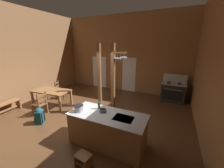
{
  "coord_description": "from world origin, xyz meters",
  "views": [
    {
      "loc": [
        2.88,
        -3.79,
        2.75
      ],
      "look_at": [
        0.55,
        1.18,
        1.18
      ],
      "focal_mm": 21.67,
      "sensor_mm": 36.0,
      "label": 1
    }
  ],
  "objects_px": {
    "ladderback_chair_near_window": "(60,90)",
    "bottle_tall_on_counter": "(99,105)",
    "kitchen_island": "(107,129)",
    "backpack": "(39,115)",
    "step_stool": "(84,159)",
    "dining_table": "(51,92)",
    "stockpot_on_counter": "(79,108)",
    "stove_range": "(173,92)",
    "mixing_bowl_on_counter": "(103,110)",
    "ladderback_chair_by_post": "(40,104)",
    "bench_along_left_wall": "(4,107)"
  },
  "relations": [
    {
      "from": "stove_range",
      "to": "dining_table",
      "type": "xyz_separation_m",
      "value": [
        -5.17,
        -3.0,
        0.17
      ]
    },
    {
      "from": "stove_range",
      "to": "ladderback_chair_near_window",
      "type": "distance_m",
      "value": 5.92
    },
    {
      "from": "stove_range",
      "to": "stockpot_on_counter",
      "type": "xyz_separation_m",
      "value": [
        -2.42,
        -4.41,
        0.54
      ]
    },
    {
      "from": "kitchen_island",
      "to": "mixing_bowl_on_counter",
      "type": "height_order",
      "value": "mixing_bowl_on_counter"
    },
    {
      "from": "mixing_bowl_on_counter",
      "to": "bottle_tall_on_counter",
      "type": "xyz_separation_m",
      "value": [
        -0.19,
        0.12,
        0.08
      ]
    },
    {
      "from": "kitchen_island",
      "to": "backpack",
      "type": "xyz_separation_m",
      "value": [
        -2.71,
        -0.11,
        -0.15
      ]
    },
    {
      "from": "ladderback_chair_by_post",
      "to": "backpack",
      "type": "relative_size",
      "value": 1.59
    },
    {
      "from": "ladderback_chair_near_window",
      "to": "mixing_bowl_on_counter",
      "type": "xyz_separation_m",
      "value": [
        3.72,
        -1.98,
        0.51
      ]
    },
    {
      "from": "kitchen_island",
      "to": "mixing_bowl_on_counter",
      "type": "distance_m",
      "value": 0.54
    },
    {
      "from": "ladderback_chair_by_post",
      "to": "step_stool",
      "type": "bearing_deg",
      "value": -23.05
    },
    {
      "from": "ladderback_chair_near_window",
      "to": "ladderback_chair_by_post",
      "type": "xyz_separation_m",
      "value": [
        0.63,
        -1.68,
        0.0
      ]
    },
    {
      "from": "step_stool",
      "to": "kitchen_island",
      "type": "bearing_deg",
      "value": 80.35
    },
    {
      "from": "stove_range",
      "to": "bottle_tall_on_counter",
      "type": "height_order",
      "value": "stove_range"
    },
    {
      "from": "kitchen_island",
      "to": "bench_along_left_wall",
      "type": "distance_m",
      "value": 4.72
    },
    {
      "from": "ladderback_chair_by_post",
      "to": "dining_table",
      "type": "bearing_deg",
      "value": 109.42
    },
    {
      "from": "step_stool",
      "to": "ladderback_chair_by_post",
      "type": "xyz_separation_m",
      "value": [
        -3.12,
        1.33,
        0.27
      ]
    },
    {
      "from": "kitchen_island",
      "to": "ladderback_chair_by_post",
      "type": "height_order",
      "value": "ladderback_chair_by_post"
    },
    {
      "from": "stove_range",
      "to": "ladderback_chair_by_post",
      "type": "distance_m",
      "value": 6.21
    },
    {
      "from": "step_stool",
      "to": "backpack",
      "type": "height_order",
      "value": "backpack"
    },
    {
      "from": "ladderback_chair_near_window",
      "to": "ladderback_chair_by_post",
      "type": "distance_m",
      "value": 1.79
    },
    {
      "from": "kitchen_island",
      "to": "step_stool",
      "type": "relative_size",
      "value": 5.48
    },
    {
      "from": "dining_table",
      "to": "bottle_tall_on_counter",
      "type": "distance_m",
      "value": 3.38
    },
    {
      "from": "dining_table",
      "to": "bottle_tall_on_counter",
      "type": "relative_size",
      "value": 6.27
    },
    {
      "from": "ladderback_chair_near_window",
      "to": "bottle_tall_on_counter",
      "type": "height_order",
      "value": "bottle_tall_on_counter"
    },
    {
      "from": "mixing_bowl_on_counter",
      "to": "kitchen_island",
      "type": "bearing_deg",
      "value": -25.43
    },
    {
      "from": "ladderback_chair_near_window",
      "to": "bottle_tall_on_counter",
      "type": "distance_m",
      "value": 4.03
    },
    {
      "from": "ladderback_chair_by_post",
      "to": "mixing_bowl_on_counter",
      "type": "height_order",
      "value": "mixing_bowl_on_counter"
    },
    {
      "from": "step_stool",
      "to": "ladderback_chair_near_window",
      "type": "xyz_separation_m",
      "value": [
        -3.75,
        3.0,
        0.27
      ]
    },
    {
      "from": "ladderback_chair_near_window",
      "to": "bench_along_left_wall",
      "type": "xyz_separation_m",
      "value": [
        -0.8,
        -2.29,
        -0.15
      ]
    },
    {
      "from": "stove_range",
      "to": "ladderback_chair_near_window",
      "type": "xyz_separation_m",
      "value": [
        -5.51,
        -2.17,
        -0.03
      ]
    },
    {
      "from": "stove_range",
      "to": "bench_along_left_wall",
      "type": "relative_size",
      "value": 1.01
    },
    {
      "from": "stockpot_on_counter",
      "to": "mixing_bowl_on_counter",
      "type": "xyz_separation_m",
      "value": [
        0.63,
        0.26,
        -0.06
      ]
    },
    {
      "from": "ladderback_chair_near_window",
      "to": "stockpot_on_counter",
      "type": "bearing_deg",
      "value": -35.97
    },
    {
      "from": "ladderback_chair_near_window",
      "to": "bench_along_left_wall",
      "type": "bearing_deg",
      "value": -109.22
    },
    {
      "from": "stockpot_on_counter",
      "to": "mixing_bowl_on_counter",
      "type": "height_order",
      "value": "stockpot_on_counter"
    },
    {
      "from": "mixing_bowl_on_counter",
      "to": "stockpot_on_counter",
      "type": "bearing_deg",
      "value": -157.65
    },
    {
      "from": "ladderback_chair_near_window",
      "to": "kitchen_island",
      "type": "bearing_deg",
      "value": -27.88
    },
    {
      "from": "stove_range",
      "to": "backpack",
      "type": "height_order",
      "value": "stove_range"
    },
    {
      "from": "kitchen_island",
      "to": "bottle_tall_on_counter",
      "type": "relative_size",
      "value": 7.68
    },
    {
      "from": "kitchen_island",
      "to": "step_stool",
      "type": "xyz_separation_m",
      "value": [
        -0.16,
        -0.93,
        -0.28
      ]
    },
    {
      "from": "kitchen_island",
      "to": "bottle_tall_on_counter",
      "type": "xyz_separation_m",
      "value": [
        -0.38,
        0.21,
        0.58
      ]
    },
    {
      "from": "step_stool",
      "to": "ladderback_chair_by_post",
      "type": "relative_size",
      "value": 0.42
    },
    {
      "from": "bench_along_left_wall",
      "to": "mixing_bowl_on_counter",
      "type": "height_order",
      "value": "mixing_bowl_on_counter"
    },
    {
      "from": "stockpot_on_counter",
      "to": "kitchen_island",
      "type": "bearing_deg",
      "value": 11.65
    },
    {
      "from": "backpack",
      "to": "bench_along_left_wall",
      "type": "bearing_deg",
      "value": -176.6
    },
    {
      "from": "step_stool",
      "to": "dining_table",
      "type": "distance_m",
      "value": 4.08
    },
    {
      "from": "bench_along_left_wall",
      "to": "kitchen_island",
      "type": "bearing_deg",
      "value": 2.73
    },
    {
      "from": "ladderback_chair_near_window",
      "to": "backpack",
      "type": "relative_size",
      "value": 1.59
    },
    {
      "from": "stove_range",
      "to": "ladderback_chair_by_post",
      "type": "relative_size",
      "value": 1.39
    },
    {
      "from": "backpack",
      "to": "stockpot_on_counter",
      "type": "height_order",
      "value": "stockpot_on_counter"
    }
  ]
}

